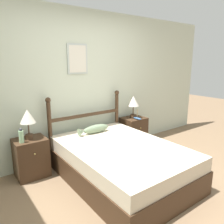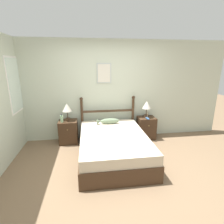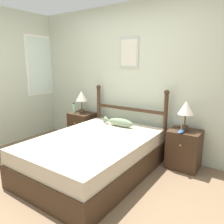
{
  "view_description": "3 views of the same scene",
  "coord_description": "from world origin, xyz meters",
  "px_view_note": "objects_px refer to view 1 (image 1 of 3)",
  "views": [
    {
      "loc": [
        -1.82,
        -1.67,
        1.71
      ],
      "look_at": [
        0.08,
        0.91,
        0.95
      ],
      "focal_mm": 35.0,
      "sensor_mm": 36.0,
      "label": 1
    },
    {
      "loc": [
        -0.48,
        -2.77,
        1.98
      ],
      "look_at": [
        0.04,
        0.93,
        0.93
      ],
      "focal_mm": 28.0,
      "sensor_mm": 36.0,
      "label": 2
    },
    {
      "loc": [
        1.9,
        -1.67,
        1.56
      ],
      "look_at": [
        0.01,
        1.06,
        0.81
      ],
      "focal_mm": 35.0,
      "sensor_mm": 36.0,
      "label": 3
    }
  ],
  "objects_px": {
    "table_lamp_right": "(133,102)",
    "bed": "(121,162)",
    "nightstand_right": "(133,132)",
    "bottle": "(21,136)",
    "fish_pillow": "(94,129)",
    "table_lamp_left": "(28,118)",
    "nightstand_left": "(31,157)",
    "model_boat": "(137,118)"
  },
  "relations": [
    {
      "from": "table_lamp_left",
      "to": "model_boat",
      "type": "xyz_separation_m",
      "value": [
        2.02,
        -0.13,
        -0.3
      ]
    },
    {
      "from": "fish_pillow",
      "to": "table_lamp_left",
      "type": "bearing_deg",
      "value": 169.06
    },
    {
      "from": "table_lamp_right",
      "to": "bottle",
      "type": "bearing_deg",
      "value": -177.67
    },
    {
      "from": "table_lamp_left",
      "to": "bed",
      "type": "bearing_deg",
      "value": -40.68
    },
    {
      "from": "nightstand_right",
      "to": "fish_pillow",
      "type": "xyz_separation_m",
      "value": [
        -1.05,
        -0.19,
        0.3
      ]
    },
    {
      "from": "table_lamp_right",
      "to": "bed",
      "type": "bearing_deg",
      "value": -139.01
    },
    {
      "from": "table_lamp_left",
      "to": "fish_pillow",
      "type": "relative_size",
      "value": 0.79
    },
    {
      "from": "table_lamp_right",
      "to": "fish_pillow",
      "type": "xyz_separation_m",
      "value": [
        -1.03,
        -0.19,
        -0.31
      ]
    },
    {
      "from": "nightstand_left",
      "to": "nightstand_right",
      "type": "xyz_separation_m",
      "value": [
        2.05,
        0.0,
        0.0
      ]
    },
    {
      "from": "nightstand_left",
      "to": "bed",
      "type": "bearing_deg",
      "value": -40.38
    },
    {
      "from": "nightstand_right",
      "to": "nightstand_left",
      "type": "bearing_deg",
      "value": 180.0
    },
    {
      "from": "nightstand_left",
      "to": "bottle",
      "type": "height_order",
      "value": "bottle"
    },
    {
      "from": "bed",
      "to": "model_boat",
      "type": "xyz_separation_m",
      "value": [
        1.0,
        0.75,
        0.35
      ]
    },
    {
      "from": "bed",
      "to": "table_lamp_left",
      "type": "bearing_deg",
      "value": 139.32
    },
    {
      "from": "nightstand_right",
      "to": "table_lamp_left",
      "type": "distance_m",
      "value": 2.13
    },
    {
      "from": "nightstand_left",
      "to": "bottle",
      "type": "xyz_separation_m",
      "value": [
        -0.13,
        -0.08,
        0.39
      ]
    },
    {
      "from": "fish_pillow",
      "to": "nightstand_left",
      "type": "bearing_deg",
      "value": 169.46
    },
    {
      "from": "table_lamp_right",
      "to": "bottle",
      "type": "distance_m",
      "value": 2.17
    },
    {
      "from": "bed",
      "to": "table_lamp_left",
      "type": "relative_size",
      "value": 4.56
    },
    {
      "from": "table_lamp_left",
      "to": "table_lamp_right",
      "type": "height_order",
      "value": "same"
    },
    {
      "from": "nightstand_left",
      "to": "bottle",
      "type": "relative_size",
      "value": 2.74
    },
    {
      "from": "table_lamp_left",
      "to": "table_lamp_right",
      "type": "bearing_deg",
      "value": -0.07
    },
    {
      "from": "model_boat",
      "to": "bottle",
      "type": "bearing_deg",
      "value": 178.93
    },
    {
      "from": "table_lamp_left",
      "to": "model_boat",
      "type": "bearing_deg",
      "value": -3.69
    },
    {
      "from": "model_boat",
      "to": "bed",
      "type": "bearing_deg",
      "value": -143.28
    },
    {
      "from": "fish_pillow",
      "to": "model_boat",
      "type": "bearing_deg",
      "value": 3.45
    },
    {
      "from": "table_lamp_left",
      "to": "nightstand_right",
      "type": "bearing_deg",
      "value": -0.18
    },
    {
      "from": "nightstand_left",
      "to": "nightstand_right",
      "type": "relative_size",
      "value": 1.0
    },
    {
      "from": "nightstand_left",
      "to": "table_lamp_left",
      "type": "relative_size",
      "value": 1.32
    },
    {
      "from": "fish_pillow",
      "to": "nightstand_right",
      "type": "bearing_deg",
      "value": 10.05
    },
    {
      "from": "table_lamp_left",
      "to": "bottle",
      "type": "distance_m",
      "value": 0.27
    },
    {
      "from": "nightstand_left",
      "to": "fish_pillow",
      "type": "height_order",
      "value": "fish_pillow"
    },
    {
      "from": "bed",
      "to": "model_boat",
      "type": "height_order",
      "value": "model_boat"
    },
    {
      "from": "nightstand_right",
      "to": "bottle",
      "type": "relative_size",
      "value": 2.74
    },
    {
      "from": "nightstand_right",
      "to": "table_lamp_right",
      "type": "xyz_separation_m",
      "value": [
        -0.02,
        0.0,
        0.61
      ]
    },
    {
      "from": "nightstand_right",
      "to": "model_boat",
      "type": "distance_m",
      "value": 0.34
    },
    {
      "from": "table_lamp_right",
      "to": "model_boat",
      "type": "bearing_deg",
      "value": -92.48
    },
    {
      "from": "table_lamp_right",
      "to": "nightstand_right",
      "type": "bearing_deg",
      "value": -12.77
    },
    {
      "from": "bottle",
      "to": "fish_pillow",
      "type": "bearing_deg",
      "value": -5.17
    },
    {
      "from": "table_lamp_left",
      "to": "bottle",
      "type": "xyz_separation_m",
      "value": [
        -0.13,
        -0.09,
        -0.22
      ]
    },
    {
      "from": "nightstand_left",
      "to": "model_boat",
      "type": "xyz_separation_m",
      "value": [
        2.03,
        -0.12,
        0.31
      ]
    },
    {
      "from": "bottle",
      "to": "table_lamp_left",
      "type": "bearing_deg",
      "value": 34.65
    }
  ]
}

